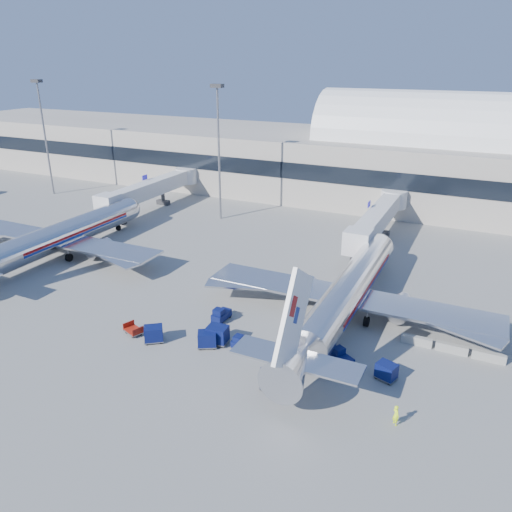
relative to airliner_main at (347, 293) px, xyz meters
The scene contains 21 objects.
ground 11.35m from the airliner_main, 155.75° to the right, with size 260.00×260.00×0.00m, color gray.
terminal 56.80m from the airliner_main, 114.64° to the left, with size 170.00×28.15×21.00m.
airliner_main is the anchor object (origin of this frame).
airliner_mid 42.00m from the airliner_main, behind, with size 32.00×37.26×12.07m.
jetbridge_near 26.43m from the airliner_main, 95.22° to the left, with size 4.40×27.50×6.25m.
jetbridge_mid 51.62m from the airliner_main, 149.36° to the left, with size 4.40×27.50×6.25m.
mast_far_west 75.44m from the airliner_main, 159.99° to the left, with size 2.00×1.20×22.60m.
mast_west 41.12m from the airliner_main, 139.64° to the left, with size 2.00×1.20×22.60m.
barrier_near 8.74m from the airliner_main, 17.39° to the right, with size 3.00×0.55×0.90m, color #9E9E96.
barrier_mid 11.84m from the airliner_main, 12.50° to the right, with size 3.00×0.55×0.90m, color #9E9E96.
barrier_far 15.02m from the airliner_main, ahead, with size 3.00×0.55×0.90m, color #9E9E96.
tug_lead 13.17m from the airliner_main, 124.12° to the right, with size 2.21×1.22×1.39m.
tug_right 9.48m from the airliner_main, 76.15° to the right, with size 2.55×2.19×1.50m.
tug_left 13.82m from the airliner_main, 151.05° to the right, with size 1.36×2.47×1.56m.
cart_train_a 14.79m from the airliner_main, 132.73° to the right, with size 2.23×1.78×1.86m.
cart_train_b 15.97m from the airliner_main, 131.75° to the right, with size 2.33×2.16×1.65m.
cart_train_c 20.80m from the airliner_main, 140.07° to the right, with size 2.39×2.29×1.68m.
cart_solo_near 15.37m from the airliner_main, 98.79° to the right, with size 2.20×1.98×1.59m.
cart_solo_far 11.74m from the airliner_main, 55.83° to the right, with size 2.12×1.86×1.57m.
cart_open_red 22.86m from the airliner_main, 145.15° to the right, with size 2.28×1.95×0.52m.
ramp_worker 17.44m from the airliner_main, 61.06° to the right, with size 0.64×0.42×1.76m, color #D1FD1A.
Camera 1 is at (22.08, -43.47, 26.63)m, focal length 35.00 mm.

